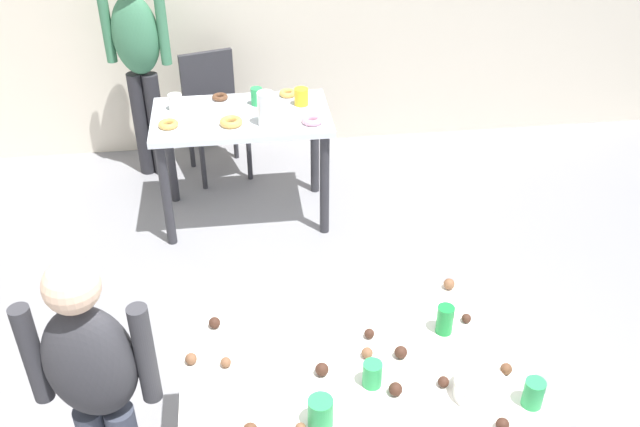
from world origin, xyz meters
The scene contains 33 objects.
dining_table_near centered at (-0.08, -0.03, 0.66)m, with size 1.29×0.81×0.75m.
dining_table_far centered at (-0.43, 2.13, 0.63)m, with size 1.10×0.63×0.75m.
chair_far_table centered at (-0.61, 2.80, 0.50)m, with size 0.49×0.49×0.87m.
person_girl_near centered at (-1.00, -0.09, 0.80)m, with size 0.46×0.24×1.35m.
person_adult_far centered at (-1.08, 2.80, 0.92)m, with size 0.45×0.27×1.53m.
mixing_bowl centered at (0.33, -0.24, 0.78)m, with size 0.19×0.19×0.07m, color white.
soda_can centered at (0.30, 0.09, 0.81)m, with size 0.07×0.07×0.12m, color #198438.
fork_near centered at (-0.44, -0.12, 0.75)m, with size 0.17×0.02×0.01m, color silver.
cup_near_0 centered at (-0.03, -0.15, 0.80)m, with size 0.07×0.07×0.10m, color green.
cup_near_1 centered at (-0.24, -0.30, 0.81)m, with size 0.09×0.09×0.11m, color green.
cup_near_2 centered at (0.50, -0.31, 0.80)m, with size 0.07×0.07×0.11m, color green.
cake_ball_0 centered at (0.00, 0.09, 0.77)m, with size 0.04×0.04×0.04m, color #3D2319.
cake_ball_1 centered at (-0.03, -0.01, 0.77)m, with size 0.04×0.04×0.04m, color brown.
cake_ball_2 centered at (0.40, 0.13, 0.77)m, with size 0.04×0.04×0.04m, color #3D2319.
cake_ball_3 centered at (0.04, -0.20, 0.77)m, with size 0.05×0.05×0.05m, color #3D2319.
cake_ball_4 centered at (0.22, -0.19, 0.77)m, with size 0.04×0.04×0.04m, color #3D2319.
cake_ball_7 centered at (-0.55, 0.01, 0.77)m, with size 0.04×0.04×0.04m, color brown.
cake_ball_9 centered at (-0.59, 0.23, 0.77)m, with size 0.05×0.05×0.05m, color #3D2319.
cake_ball_10 centered at (0.10, -0.03, 0.77)m, with size 0.05×0.05×0.05m, color #3D2319.
cake_ball_11 centered at (-0.21, -0.08, 0.77)m, with size 0.05×0.05×0.05m, color #3D2319.
cake_ball_12 centered at (-0.68, 0.04, 0.77)m, with size 0.04×0.04×0.04m, color brown.
cake_ball_13 centered at (0.46, -0.16, 0.77)m, with size 0.04×0.04×0.04m, color brown.
cake_ball_14 centered at (0.36, -0.40, 0.77)m, with size 0.05×0.05×0.05m, color #3D2319.
cake_ball_15 centered at (0.39, 0.34, 0.77)m, with size 0.05×0.05×0.05m, color brown.
pitcher_far centered at (-0.28, 1.97, 0.85)m, with size 0.10×0.10×0.21m, color white.
cup_far_0 centered at (-0.82, 2.25, 0.80)m, with size 0.09×0.09×0.10m, color white.
cup_far_1 centered at (-0.04, 2.22, 0.80)m, with size 0.09×0.09×0.11m, color yellow.
cup_far_2 centered at (-0.32, 2.26, 0.81)m, with size 0.07×0.07×0.11m, color green.
donut_far_0 centered at (-0.55, 2.37, 0.77)m, with size 0.10×0.10×0.03m, color brown.
donut_far_1 centered at (-0.86, 2.01, 0.77)m, with size 0.12×0.12×0.04m, color gold.
donut_far_2 centered at (-0.11, 2.37, 0.77)m, with size 0.11×0.11×0.03m, color gold.
donut_far_3 centered at (-0.49, 1.99, 0.77)m, with size 0.14×0.14×0.04m, color gold.
donut_far_4 centered at (0.00, 1.95, 0.77)m, with size 0.13×0.13×0.04m, color pink.
Camera 1 is at (-0.45, -1.89, 2.69)m, focal length 39.91 mm.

